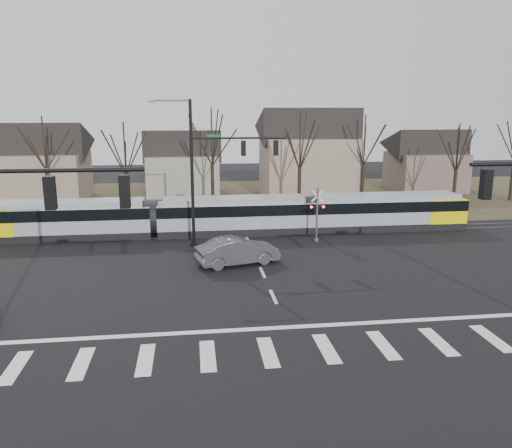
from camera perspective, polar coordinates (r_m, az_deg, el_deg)
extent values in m
plane|color=black|center=(24.32, 2.76, -9.97)|extent=(140.00, 140.00, 0.00)
cube|color=#38331E|center=(55.03, -3.08, 2.91)|extent=(140.00, 28.00, 0.01)
cube|color=silver|center=(21.46, -25.81, -14.54)|extent=(0.60, 2.60, 0.01)
cube|color=silver|center=(20.82, -19.32, -14.80)|extent=(0.60, 2.60, 0.01)
cube|color=silver|center=(20.46, -12.51, -14.87)|extent=(0.60, 2.60, 0.01)
cube|color=silver|center=(20.36, -5.54, -14.74)|extent=(0.60, 2.60, 0.01)
cube|color=silver|center=(20.55, 1.38, -14.41)|extent=(0.60, 2.60, 0.01)
cube|color=silver|center=(21.02, 8.05, -13.89)|extent=(0.60, 2.60, 0.01)
cube|color=silver|center=(21.74, 14.33, -13.24)|extent=(0.60, 2.60, 0.01)
cube|color=silver|center=(22.69, 20.11, -12.50)|extent=(0.60, 2.60, 0.01)
cube|color=silver|center=(23.85, 25.35, -11.72)|extent=(0.60, 2.60, 0.01)
cube|color=silver|center=(22.69, 3.58, -11.69)|extent=(28.00, 0.35, 0.01)
cube|color=silver|center=(26.14, 1.99, -8.29)|extent=(0.18, 2.00, 0.01)
cube|color=silver|center=(29.87, 0.74, -5.56)|extent=(0.18, 2.00, 0.01)
cube|color=silver|center=(33.66, -0.22, -3.44)|extent=(0.18, 2.00, 0.01)
cube|color=silver|center=(37.49, -0.98, -1.75)|extent=(0.18, 2.00, 0.01)
cube|color=silver|center=(41.35, -1.60, -0.37)|extent=(0.18, 2.00, 0.01)
cube|color=silver|center=(45.24, -2.11, 0.77)|extent=(0.18, 2.00, 0.01)
cube|color=silver|center=(49.14, -2.55, 1.73)|extent=(0.18, 2.00, 0.01)
cube|color=silver|center=(53.06, -2.91, 2.54)|extent=(0.18, 2.00, 0.01)
cube|color=#59595E|center=(38.54, -1.16, -1.31)|extent=(90.00, 0.12, 0.06)
cube|color=#59595E|center=(39.89, -1.38, -0.82)|extent=(90.00, 0.12, 0.06)
cube|color=gray|center=(40.05, -21.02, 0.43)|extent=(12.78, 2.75, 2.87)
cube|color=black|center=(39.94, -21.09, 1.25)|extent=(12.80, 2.79, 0.84)
cube|color=gray|center=(39.02, -2.49, 0.98)|extent=(11.80, 2.75, 2.87)
cube|color=black|center=(38.91, -2.50, 1.81)|extent=(11.82, 2.79, 0.84)
cube|color=gray|center=(41.87, 14.52, 1.39)|extent=(12.78, 2.75, 2.87)
cube|color=black|center=(41.76, 14.56, 2.17)|extent=(12.80, 2.79, 0.84)
cube|color=#FEE607|center=(43.87, 20.38, 1.61)|extent=(3.15, 2.81, 1.92)
imported|color=#424449|center=(31.25, -2.11, -3.11)|extent=(4.48, 6.12, 1.71)
cylinder|color=black|center=(16.85, -23.75, 5.59)|extent=(6.50, 0.14, 0.14)
cube|color=black|center=(16.85, -22.48, 3.29)|extent=(0.32, 0.32, 1.05)
sphere|color=#FF0C07|center=(16.80, -22.57, 4.40)|extent=(0.22, 0.22, 0.22)
cube|color=black|center=(16.40, -14.77, 3.61)|extent=(0.32, 0.32, 1.05)
sphere|color=#FF0C07|center=(16.35, -14.84, 4.75)|extent=(0.22, 0.22, 0.22)
cube|color=black|center=(19.18, 24.80, 4.13)|extent=(0.32, 0.32, 1.05)
sphere|color=#FF0C07|center=(19.14, 24.89, 5.10)|extent=(0.22, 0.22, 0.22)
cylinder|color=black|center=(34.84, -7.32, 5.57)|extent=(0.22, 0.22, 10.20)
cylinder|color=black|center=(35.78, -7.09, -2.31)|extent=(0.44, 0.44, 0.30)
cylinder|color=black|center=(34.77, -2.00, 9.79)|extent=(6.50, 0.14, 0.14)
cube|color=#0C5926|center=(34.64, -4.92, 9.99)|extent=(0.90, 0.03, 0.22)
cube|color=black|center=(34.85, -1.45, 8.65)|extent=(0.32, 0.32, 1.05)
sphere|color=#FF0C07|center=(34.82, -1.45, 9.19)|extent=(0.22, 0.22, 0.22)
cube|color=black|center=(35.15, 2.28, 8.68)|extent=(0.32, 0.32, 1.05)
sphere|color=#FF0C07|center=(35.13, 2.29, 9.22)|extent=(0.22, 0.22, 0.22)
cube|color=#59595B|center=(34.67, -11.81, 13.53)|extent=(0.55, 0.22, 0.14)
cylinder|color=#59595B|center=(36.77, 6.99, 1.06)|extent=(0.14, 0.14, 4.00)
cylinder|color=#59595B|center=(37.20, 6.91, -1.81)|extent=(0.36, 0.36, 0.20)
cube|color=silver|center=(36.51, 7.04, 3.21)|extent=(0.95, 0.04, 0.95)
cube|color=silver|center=(36.51, 7.04, 3.21)|extent=(0.95, 0.04, 0.95)
cube|color=black|center=(36.65, 7.01, 1.98)|extent=(1.00, 0.10, 0.12)
sphere|color=#FF0C07|center=(36.47, 6.36, 1.94)|extent=(0.18, 0.18, 0.18)
sphere|color=#FF0C07|center=(36.69, 7.72, 1.97)|extent=(0.18, 0.18, 0.18)
cube|color=gray|center=(58.71, -23.20, 4.98)|extent=(9.00, 8.00, 5.00)
cube|color=gray|center=(58.52, -8.32, 5.60)|extent=(8.00, 7.00, 4.50)
cube|color=gray|center=(56.92, 5.93, 6.49)|extent=(10.00, 8.00, 6.50)
cube|color=brown|center=(63.98, 18.75, 5.67)|extent=(8.00, 7.00, 4.50)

